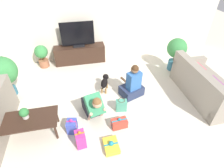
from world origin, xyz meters
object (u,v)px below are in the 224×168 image
(person_kneeling, at_px, (93,106))
(tabletop_plant, at_px, (24,113))
(sofa_right, at_px, (204,86))
(potted_plant_corner_left, at_px, (2,72))
(dog, at_px, (105,82))
(tv_console, at_px, (80,54))
(person_sitting, at_px, (132,85))
(potted_plant_corner_right, at_px, (176,51))
(coffee_table, at_px, (28,121))
(potted_plant_back_left, at_px, (42,55))
(tv, at_px, (78,36))
(gift_box_c, at_px, (81,139))
(gift_bag_a, at_px, (121,105))
(gift_box_b, at_px, (119,123))
(gift_box_a, at_px, (111,146))
(gift_box_d, at_px, (72,126))

(person_kneeling, relative_size, tabletop_plant, 3.50)
(sofa_right, distance_m, potted_plant_corner_left, 4.77)
(dog, bearing_deg, tv_console, -51.69)
(tv_console, relative_size, person_sitting, 1.74)
(potted_plant_corner_right, distance_m, person_sitting, 1.81)
(potted_plant_corner_left, bearing_deg, sofa_right, -12.47)
(person_sitting, bearing_deg, coffee_table, -2.75)
(potted_plant_back_left, bearing_deg, tabletop_plant, -90.69)
(person_sitting, height_order, tabletop_plant, person_sitting)
(sofa_right, xyz_separation_m, dog, (-2.31, 0.73, -0.04))
(sofa_right, height_order, tv, tv)
(sofa_right, relative_size, potted_plant_corner_right, 1.86)
(gift_box_c, xyz_separation_m, gift_bag_a, (0.95, 0.71, -0.02))
(potted_plant_corner_right, relative_size, potted_plant_back_left, 1.40)
(gift_box_b, relative_size, tabletop_plant, 1.48)
(dog, distance_m, tabletop_plant, 1.97)
(potted_plant_corner_left, xyz_separation_m, potted_plant_back_left, (0.70, 1.19, -0.26))
(potted_plant_corner_left, bearing_deg, gift_bag_a, -23.30)
(gift_box_c, height_order, gift_bag_a, gift_box_c)
(potted_plant_back_left, bearing_deg, sofa_right, -29.35)
(potted_plant_back_left, xyz_separation_m, tabletop_plant, (-0.03, -2.50, 0.13))
(person_sitting, relative_size, tabletop_plant, 3.97)
(sofa_right, distance_m, gift_box_c, 3.13)
(potted_plant_corner_right, xyz_separation_m, dog, (-2.16, -0.52, -0.38))
(person_kneeling, xyz_separation_m, gift_box_a, (0.22, -0.82, -0.26))
(coffee_table, relative_size, gift_box_c, 2.82)
(gift_box_c, relative_size, tabletop_plant, 1.73)
(sofa_right, bearing_deg, tv_console, 51.25)
(dog, height_order, gift_box_b, dog)
(gift_bag_a, xyz_separation_m, tabletop_plant, (-1.90, -0.20, 0.39))
(tabletop_plant, bearing_deg, sofa_right, 4.03)
(dog, relative_size, gift_bag_a, 1.69)
(gift_box_a, bearing_deg, tv, 95.92)
(tv_console, distance_m, gift_bag_a, 2.47)
(coffee_table, xyz_separation_m, potted_plant_back_left, (0.01, 2.55, 0.03))
(person_sitting, height_order, gift_box_c, person_sitting)
(potted_plant_back_left, bearing_deg, gift_box_b, -57.94)
(person_kneeling, height_order, gift_bag_a, person_kneeling)
(coffee_table, bearing_deg, sofa_right, 4.80)
(gift_box_d, distance_m, gift_bag_a, 1.15)
(gift_box_d, bearing_deg, dog, 53.48)
(coffee_table, bearing_deg, tv_console, 66.59)
(gift_box_c, bearing_deg, potted_plant_corner_left, 131.76)
(potted_plant_back_left, distance_m, gift_box_d, 2.77)
(sofa_right, height_order, coffee_table, sofa_right)
(tv, distance_m, gift_box_d, 2.82)
(tv, xyz_separation_m, gift_box_b, (0.60, -2.79, -0.78))
(potted_plant_corner_left, distance_m, person_sitting, 3.04)
(sofa_right, relative_size, tv, 1.87)
(sofa_right, xyz_separation_m, gift_box_a, (-2.49, -0.96, -0.23))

